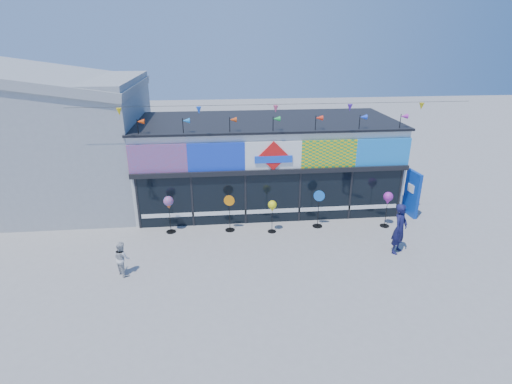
{
  "coord_description": "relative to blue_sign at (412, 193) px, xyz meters",
  "views": [
    {
      "loc": [
        -2.37,
        -12.61,
        7.85
      ],
      "look_at": [
        -0.88,
        2.0,
        2.04
      ],
      "focal_mm": 28.0,
      "sensor_mm": 36.0,
      "label": 1
    }
  ],
  "objects": [
    {
      "name": "neighbour_building",
      "position": [
        -16.47,
        3.45,
        2.14
      ],
      "size": [
        8.18,
        7.2,
        6.87
      ],
      "color": "#97999B",
      "rests_on": "ground"
    },
    {
      "name": "spinner_1",
      "position": [
        -8.4,
        -0.78,
        -0.21
      ],
      "size": [
        0.45,
        0.41,
        1.61
      ],
      "color": "black",
      "rests_on": "ground"
    },
    {
      "name": "adult_man",
      "position": [
        -2.05,
        -3.26,
        -0.06
      ],
      "size": [
        0.86,
        0.84,
        2.0
      ],
      "primitive_type": "imported",
      "rotation": [
        0.0,
        0.0,
        0.74
      ],
      "color": "#141541",
      "rests_on": "ground"
    },
    {
      "name": "spinner_3",
      "position": [
        -4.57,
        -0.79,
        -0.17
      ],
      "size": [
        0.47,
        0.43,
        1.68
      ],
      "color": "black",
      "rests_on": "ground"
    },
    {
      "name": "spinner_4",
      "position": [
        -1.62,
        -1.06,
        0.23
      ],
      "size": [
        0.41,
        0.41,
        1.61
      ],
      "color": "black",
      "rests_on": "ground"
    },
    {
      "name": "spinner_0",
      "position": [
        -10.91,
        -0.68,
        0.25
      ],
      "size": [
        0.42,
        0.42,
        1.64
      ],
      "color": "black",
      "rests_on": "ground"
    },
    {
      "name": "blue_sign",
      "position": [
        0.0,
        0.0,
        0.0
      ],
      "size": [
        0.27,
        1.06,
        2.11
      ],
      "rotation": [
        0.0,
        0.0,
        0.11
      ],
      "color": "#0A39A3",
      "rests_on": "ground"
    },
    {
      "name": "ground",
      "position": [
        -6.47,
        -3.55,
        -1.06
      ],
      "size": [
        80.0,
        80.0,
        0.0
      ],
      "primitive_type": "plane",
      "color": "gray",
      "rests_on": "ground"
    },
    {
      "name": "kite_shop",
      "position": [
        -6.47,
        2.39,
        0.99
      ],
      "size": [
        16.0,
        5.7,
        5.31
      ],
      "color": "silver",
      "rests_on": "ground"
    },
    {
      "name": "child",
      "position": [
        -12.26,
        -3.74,
        -0.44
      ],
      "size": [
        0.65,
        0.69,
        1.24
      ],
      "primitive_type": "imported",
      "rotation": [
        0.0,
        0.0,
        2.24
      ],
      "color": "#BEBEBE",
      "rests_on": "ground"
    },
    {
      "name": "spinner_2",
      "position": [
        -6.62,
        -1.09,
        0.09
      ],
      "size": [
        0.36,
        0.36,
        1.44
      ],
      "color": "black",
      "rests_on": "ground"
    }
  ]
}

